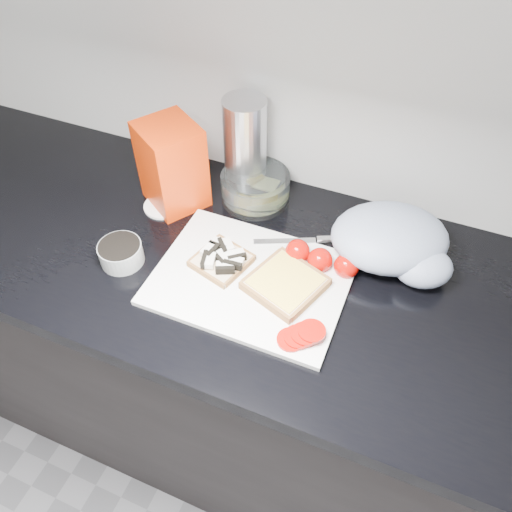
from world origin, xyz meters
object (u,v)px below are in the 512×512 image
Objects in this scene: glass_bowl at (255,188)px; bread_bag at (172,166)px; steel_canister at (245,147)px; cutting_board at (251,280)px.

glass_bowl is 0.80× the size of bread_bag.
steel_canister is (0.14, 0.11, 0.02)m from bread_bag.
glass_bowl is at bearing 56.82° from bread_bag.
bread_bag is at bearing -156.11° from glass_bowl.
cutting_board is 1.64× the size of steel_canister.
glass_bowl is at bearing 110.34° from cutting_board.
bread_bag is (-0.27, 0.17, 0.10)m from cutting_board.
glass_bowl is 0.21m from bread_bag.
steel_canister is at bearing 71.80° from bread_bag.
glass_bowl is (-0.09, 0.25, 0.03)m from cutting_board.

